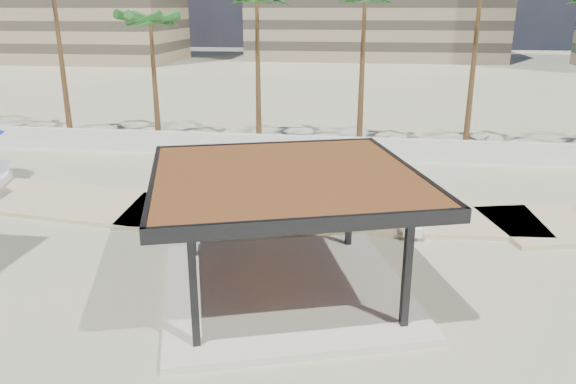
# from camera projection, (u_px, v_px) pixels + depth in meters

# --- Properties ---
(ground) EXTENTS (200.00, 200.00, 0.00)m
(ground) POSITION_uv_depth(u_px,v_px,m) (239.00, 301.00, 15.72)
(ground) COLOR tan
(ground) RESTS_ON ground
(promenade) EXTENTS (44.45, 7.97, 0.24)m
(promenade) POSITION_uv_depth(u_px,v_px,m) (329.00, 210.00, 22.64)
(promenade) COLOR #C6B284
(promenade) RESTS_ON ground
(boundary_wall) EXTENTS (56.00, 0.30, 1.20)m
(boundary_wall) POSITION_uv_depth(u_px,v_px,m) (303.00, 146.00, 30.57)
(boundary_wall) COLOR silver
(boundary_wall) RESTS_ON ground
(pavilion_central) EXTENTS (8.98, 8.98, 3.62)m
(pavilion_central) POSITION_uv_depth(u_px,v_px,m) (286.00, 222.00, 15.57)
(pavilion_central) COLOR beige
(pavilion_central) RESTS_ON ground
(umbrella_b) EXTENTS (3.00, 3.00, 2.33)m
(umbrella_b) POSITION_uv_depth(u_px,v_px,m) (266.00, 163.00, 21.34)
(umbrella_b) COLOR beige
(umbrella_b) RESTS_ON promenade
(umbrella_c) EXTENTS (3.15, 3.15, 2.40)m
(umbrella_c) POSITION_uv_depth(u_px,v_px,m) (337.00, 148.00, 23.38)
(umbrella_c) COLOR beige
(umbrella_c) RESTS_ON promenade
(lounger_b) EXTENTS (1.56, 2.10, 0.77)m
(lounger_b) POSITION_uv_depth(u_px,v_px,m) (313.00, 218.00, 20.90)
(lounger_b) COLOR white
(lounger_b) RESTS_ON promenade
(lounger_c) EXTENTS (0.80, 2.01, 0.74)m
(lounger_c) POSITION_uv_depth(u_px,v_px,m) (413.00, 223.00, 20.42)
(lounger_c) COLOR white
(lounger_c) RESTS_ON promenade
(palm_c) EXTENTS (3.00, 3.00, 8.00)m
(palm_c) POSITION_uv_depth(u_px,v_px,m) (150.00, 24.00, 31.74)
(palm_c) COLOR brown
(palm_c) RESTS_ON ground
(palm_d) EXTENTS (3.00, 3.00, 9.19)m
(palm_d) POSITION_uv_depth(u_px,v_px,m) (257.00, 3.00, 31.35)
(palm_d) COLOR brown
(palm_d) RESTS_ON ground
(palm_e) EXTENTS (3.00, 3.00, 9.20)m
(palm_e) POSITION_uv_depth(u_px,v_px,m) (365.00, 3.00, 30.09)
(palm_e) COLOR brown
(palm_e) RESTS_ON ground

